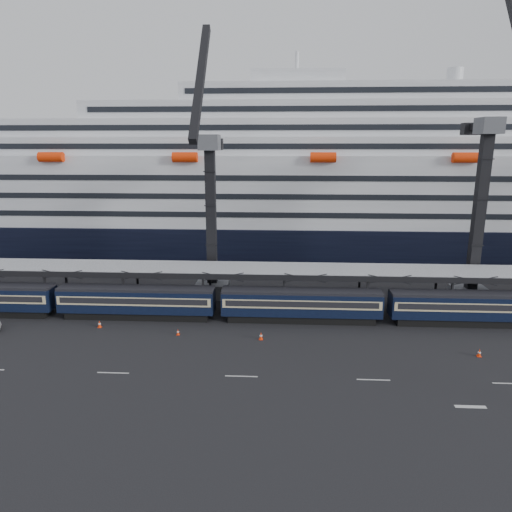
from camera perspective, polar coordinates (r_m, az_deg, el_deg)
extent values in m
plane|color=black|center=(47.90, 15.94, -12.42)|extent=(260.00, 260.00, 0.00)
cube|color=beige|center=(45.83, -17.43, -13.76)|extent=(3.00, 0.15, 0.02)
cube|color=beige|center=(43.29, -1.84, -14.79)|extent=(3.00, 0.15, 0.02)
cube|color=beige|center=(44.00, 14.47, -14.75)|extent=(3.00, 0.15, 0.02)
cube|color=beige|center=(47.82, 29.14, -13.74)|extent=(3.00, 0.15, 0.02)
cube|color=beige|center=(42.64, 25.22, -16.68)|extent=(2.50, 0.40, 0.02)
cube|color=black|center=(58.36, -14.57, -7.04)|extent=(17.48, 2.40, 0.90)
cube|color=black|center=(57.76, -14.67, -5.36)|extent=(19.00, 2.80, 2.70)
cube|color=beige|center=(57.66, -14.69, -5.08)|extent=(18.62, 2.92, 1.05)
cube|color=black|center=(57.65, -14.69, -5.04)|extent=(17.86, 2.98, 0.70)
cube|color=black|center=(57.30, -14.76, -3.95)|extent=(19.00, 2.50, 0.35)
cube|color=black|center=(55.76, 5.61, -7.63)|extent=(17.48, 2.40, 0.90)
cube|color=black|center=(55.13, 5.65, -5.89)|extent=(19.00, 2.80, 2.70)
cube|color=beige|center=(55.03, 5.66, -5.59)|extent=(18.62, 2.92, 1.05)
cube|color=black|center=(55.02, 5.66, -5.54)|extent=(17.86, 2.98, 0.70)
cube|color=black|center=(54.65, 5.69, -4.41)|extent=(19.00, 2.50, 0.35)
cube|color=black|center=(60.11, 25.19, -7.32)|extent=(17.48, 2.40, 0.90)
cube|color=black|center=(59.53, 25.37, -5.70)|extent=(19.00, 2.80, 2.70)
cube|color=beige|center=(59.43, 25.39, -5.43)|extent=(18.62, 2.92, 1.05)
cube|color=black|center=(59.42, 25.40, -5.38)|extent=(17.86, 2.98, 0.70)
cube|color=black|center=(59.08, 25.51, -4.32)|extent=(19.00, 2.50, 0.35)
cube|color=gray|center=(58.91, 13.36, -1.71)|extent=(130.00, 6.00, 0.25)
cube|color=black|center=(56.16, 13.87, -2.81)|extent=(130.00, 0.25, 0.70)
cube|color=black|center=(61.84, 12.87, -1.24)|extent=(130.00, 0.25, 0.70)
cube|color=black|center=(63.31, -24.80, -4.10)|extent=(0.25, 0.25, 5.40)
cube|color=black|center=(68.07, -22.65, -2.70)|extent=(0.25, 0.25, 5.40)
cube|color=black|center=(59.33, -16.20, -4.50)|extent=(0.25, 0.25, 5.40)
cube|color=black|center=(64.39, -14.59, -2.97)|extent=(0.25, 0.25, 5.40)
cube|color=black|center=(56.84, -6.60, -4.83)|extent=(0.25, 0.25, 5.40)
cube|color=black|center=(62.11, -5.75, -3.20)|extent=(0.25, 0.25, 5.40)
cube|color=black|center=(56.06, 3.56, -5.02)|extent=(0.25, 0.25, 5.40)
cube|color=black|center=(61.40, 3.53, -3.35)|extent=(0.25, 0.25, 5.40)
cube|color=black|center=(57.05, 13.70, -5.07)|extent=(0.25, 0.25, 5.40)
cube|color=black|center=(62.30, 12.78, -3.42)|extent=(0.25, 0.25, 5.40)
cube|color=black|center=(59.72, 23.20, -4.96)|extent=(0.25, 0.25, 5.40)
cube|color=black|center=(64.75, 21.55, -3.41)|extent=(0.25, 0.25, 5.40)
cube|color=black|center=(90.19, 9.80, 2.50)|extent=(200.00, 28.00, 7.00)
cube|color=silver|center=(88.88, 10.05, 8.52)|extent=(190.00, 26.88, 12.00)
cube|color=silver|center=(88.56, 10.26, 13.35)|extent=(160.00, 24.64, 3.00)
cube|color=black|center=(76.29, 11.40, 13.29)|extent=(153.60, 0.12, 0.90)
cube|color=silver|center=(88.60, 10.34, 15.29)|extent=(124.00, 21.84, 3.00)
cube|color=black|center=(77.73, 11.36, 15.51)|extent=(119.04, 0.12, 0.90)
cube|color=silver|center=(88.75, 10.43, 17.23)|extent=(90.00, 19.04, 3.00)
cube|color=black|center=(79.28, 11.32, 17.65)|extent=(86.40, 0.12, 0.90)
cube|color=silver|center=(89.00, 10.52, 19.15)|extent=(56.00, 16.24, 3.00)
cube|color=black|center=(80.94, 11.28, 19.69)|extent=(53.76, 0.12, 0.90)
cube|color=silver|center=(88.69, 5.10, 20.96)|extent=(16.00, 12.00, 2.50)
cylinder|color=silver|center=(93.84, 23.58, 19.85)|extent=(2.80, 2.80, 3.00)
cylinder|color=#FF3308|center=(82.83, -24.23, 11.22)|extent=(4.00, 1.60, 1.60)
cylinder|color=#FF3308|center=(75.49, -8.87, 12.10)|extent=(4.00, 1.60, 1.60)
cylinder|color=#FF3308|center=(74.20, 8.39, 12.10)|extent=(4.00, 1.60, 1.60)
cylinder|color=#FF3308|center=(79.24, 24.75, 11.11)|extent=(4.00, 1.60, 1.60)
cube|color=#484A50|center=(64.69, -5.42, -4.08)|extent=(4.50, 4.50, 2.00)
cube|color=black|center=(62.39, -5.62, 4.71)|extent=(1.30, 1.30, 18.00)
cube|color=#484A50|center=(61.64, -5.84, 13.93)|extent=(2.60, 3.20, 2.00)
cube|color=black|center=(56.40, -6.98, 20.96)|extent=(0.90, 12.26, 14.37)
cube|color=black|center=(64.13, -5.49, 13.92)|extent=(0.90, 5.04, 0.90)
cube|color=black|center=(66.63, -5.16, 13.74)|extent=(2.20, 1.60, 1.60)
cube|color=#484A50|center=(68.04, 25.12, -4.45)|extent=(4.50, 4.50, 2.00)
cube|color=black|center=(65.72, 26.09, 4.72)|extent=(1.30, 1.30, 20.00)
cube|color=#484A50|center=(65.20, 27.12, 14.29)|extent=(2.60, 3.20, 2.00)
cube|color=black|center=(67.78, 26.16, 14.31)|extent=(0.90, 5.60, 0.90)
cube|color=black|center=(70.37, 25.25, 14.17)|extent=(2.20, 1.60, 1.60)
cube|color=#FF3308|center=(56.77, -18.94, -8.41)|extent=(0.42, 0.42, 0.04)
cone|color=#FF3308|center=(56.62, -18.97, -8.01)|extent=(0.36, 0.36, 0.80)
cylinder|color=white|center=(56.62, -18.97, -8.01)|extent=(0.30, 0.30, 0.13)
cube|color=#FF3308|center=(52.49, -9.72, -9.67)|extent=(0.35, 0.35, 0.04)
cone|color=#FF3308|center=(52.36, -9.73, -9.32)|extent=(0.29, 0.29, 0.66)
cylinder|color=white|center=(52.36, -9.73, -9.32)|extent=(0.25, 0.25, 0.11)
cube|color=#FF3308|center=(50.62, 0.62, -10.37)|extent=(0.43, 0.43, 0.05)
cone|color=#FF3308|center=(50.45, 0.62, -9.92)|extent=(0.36, 0.36, 0.81)
cylinder|color=white|center=(50.45, 0.62, -9.92)|extent=(0.30, 0.30, 0.14)
cube|color=#FF3308|center=(51.96, 26.09, -11.19)|extent=(0.42, 0.42, 0.04)
cone|color=#FF3308|center=(51.80, 26.14, -10.77)|extent=(0.35, 0.35, 0.79)
cylinder|color=white|center=(51.80, 26.14, -10.77)|extent=(0.29, 0.29, 0.13)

